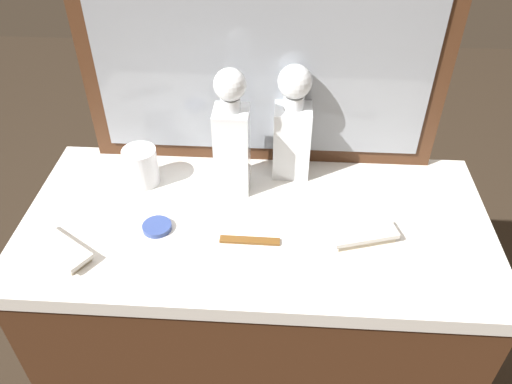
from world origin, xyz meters
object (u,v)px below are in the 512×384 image
silver_brush_far_left (59,249)px  tortoiseshell_comb (250,240)px  crystal_decanter_far_right (232,144)px  crystal_tumbler_far_right (141,168)px  crystal_decanter_right (292,132)px  silver_brush_left (363,235)px  porcelain_dish (157,227)px

silver_brush_far_left → tortoiseshell_comb: (0.40, 0.06, -0.01)m
crystal_decanter_far_right → crystal_tumbler_far_right: crystal_decanter_far_right is taller
crystal_tumbler_far_right → silver_brush_far_left: (-0.12, -0.25, -0.03)m
crystal_decanter_right → crystal_decanter_far_right: bearing=-152.0°
crystal_decanter_right → silver_brush_far_left: size_ratio=1.77×
crystal_decanter_far_right → tortoiseshell_comb: 0.23m
crystal_tumbler_far_right → silver_brush_left: bearing=-18.0°
crystal_tumbler_far_right → silver_brush_left: 0.55m
silver_brush_left → silver_brush_far_left: 0.65m
crystal_decanter_right → tortoiseshell_comb: size_ratio=2.20×
silver_brush_left → silver_brush_far_left: same height
crystal_decanter_far_right → crystal_tumbler_far_right: 0.24m
crystal_decanter_far_right → porcelain_dish: crystal_decanter_far_right is taller
crystal_tumbler_far_right → crystal_decanter_far_right: bearing=-1.1°
porcelain_dish → crystal_decanter_far_right: bearing=46.1°
crystal_tumbler_far_right → tortoiseshell_comb: (0.28, -0.19, -0.04)m
crystal_decanter_right → crystal_tumbler_far_right: (-0.37, -0.07, -0.07)m
crystal_decanter_far_right → crystal_tumbler_far_right: (-0.23, 0.00, -0.08)m
silver_brush_far_left → crystal_decanter_right: bearing=33.6°
silver_brush_far_left → porcelain_dish: size_ratio=2.52×
crystal_tumbler_far_right → porcelain_dish: bearing=-67.3°
crystal_decanter_right → tortoiseshell_comb: crystal_decanter_right is taller
crystal_decanter_far_right → silver_brush_far_left: 0.44m
crystal_decanter_far_right → crystal_tumbler_far_right: size_ratio=3.28×
silver_brush_far_left → tortoiseshell_comb: bearing=8.4°
crystal_decanter_right → porcelain_dish: crystal_decanter_right is taller
silver_brush_left → crystal_tumbler_far_right: bearing=162.0°
crystal_tumbler_far_right → tortoiseshell_comb: bearing=-34.7°
silver_brush_left → porcelain_dish: bearing=179.5°
crystal_decanter_right → tortoiseshell_comb: 0.30m
silver_brush_left → tortoiseshell_comb: (-0.25, -0.02, -0.01)m
tortoiseshell_comb → crystal_tumbler_far_right: bearing=145.3°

